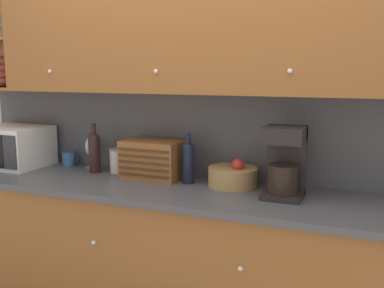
% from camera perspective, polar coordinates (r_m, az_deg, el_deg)
% --- Properties ---
extents(wall_back, '(5.94, 0.06, 2.60)m').
position_cam_1_polar(wall_back, '(2.85, 1.99, 2.98)').
color(wall_back, beige).
rests_on(wall_back, ground_plane).
extents(counter_unit, '(3.56, 0.69, 0.94)m').
position_cam_1_polar(counter_unit, '(2.75, -0.81, -15.27)').
color(counter_unit, '#935628').
rests_on(counter_unit, ground_plane).
extents(backsplash_panel, '(3.54, 0.01, 0.56)m').
position_cam_1_polar(backsplash_panel, '(2.83, 1.73, 1.25)').
color(backsplash_panel, '#4C4C51').
rests_on(backsplash_panel, counter_unit).
extents(upper_cabinets, '(3.54, 0.36, 0.74)m').
position_cam_1_polar(upper_cabinets, '(2.60, 3.81, 14.85)').
color(upper_cabinets, '#935628').
rests_on(upper_cabinets, backsplash_panel).
extents(microwave, '(0.50, 0.41, 0.29)m').
position_cam_1_polar(microwave, '(3.43, -22.87, -0.27)').
color(microwave, silver).
rests_on(microwave, counter_unit).
extents(mug, '(0.11, 0.10, 0.10)m').
position_cam_1_polar(mug, '(3.32, -16.04, -1.91)').
color(mug, '#38669E').
rests_on(mug, counter_unit).
extents(wine_glass, '(0.06, 0.06, 0.22)m').
position_cam_1_polar(wine_glass, '(3.18, -13.48, -0.46)').
color(wine_glass, silver).
rests_on(wine_glass, counter_unit).
extents(second_wine_bottle, '(0.08, 0.08, 0.34)m').
position_cam_1_polar(second_wine_bottle, '(3.03, -12.88, -0.83)').
color(second_wine_bottle, black).
rests_on(second_wine_bottle, counter_unit).
extents(storage_canister, '(0.13, 0.13, 0.17)m').
position_cam_1_polar(storage_canister, '(3.01, -9.70, -2.16)').
color(storage_canister, silver).
rests_on(storage_canister, counter_unit).
extents(bread_box, '(0.38, 0.28, 0.25)m').
position_cam_1_polar(bread_box, '(2.82, -5.16, -1.99)').
color(bread_box, brown).
rests_on(bread_box, counter_unit).
extents(wine_bottle, '(0.08, 0.08, 0.31)m').
position_cam_1_polar(wine_bottle, '(2.67, -0.52, -2.25)').
color(wine_bottle, black).
rests_on(wine_bottle, counter_unit).
extents(fruit_basket, '(0.30, 0.30, 0.18)m').
position_cam_1_polar(fruit_basket, '(2.63, 5.48, -4.28)').
color(fruit_basket, '#A87F4C').
rests_on(fruit_basket, counter_unit).
extents(coffee_maker, '(0.22, 0.22, 0.40)m').
position_cam_1_polar(coffee_maker, '(2.41, 12.23, -2.33)').
color(coffee_maker, black).
rests_on(coffee_maker, counter_unit).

